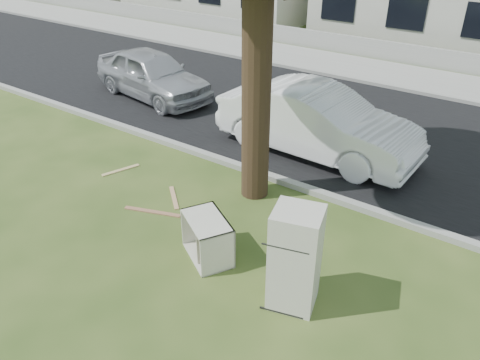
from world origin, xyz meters
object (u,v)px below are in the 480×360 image
Objects in this scene: car_left at (152,74)px; fridge at (295,259)px; cabinet at (208,238)px; car_center at (317,122)px.

fridge is at bearing -113.90° from car_left.
fridge is at bearing 26.92° from cabinet.
car_left is (-6.03, 4.97, 0.34)m from cabinet.
fridge is 0.34× the size of car_center.
car_center is at bearing -85.90° from car_left.
car_center is (-0.31, 4.42, 0.41)m from cabinet.
car_left is (-5.72, 0.54, -0.07)m from car_center.
car_left is at bearing 86.68° from car_center.
fridge reaches higher than car_left.
car_left is at bearing 171.09° from cabinet.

